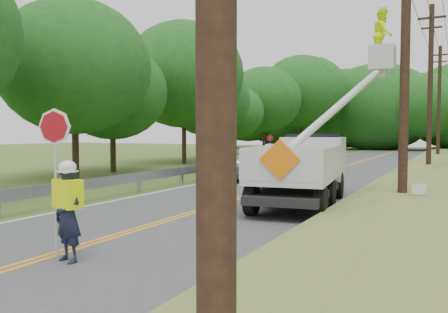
% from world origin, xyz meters
% --- Properties ---
extents(ground, '(140.00, 140.00, 0.00)m').
position_xyz_m(ground, '(0.00, 0.00, 0.00)').
color(ground, '#3E5B22').
rests_on(ground, ground).
extents(road, '(7.20, 96.00, 0.03)m').
position_xyz_m(road, '(0.00, 14.00, 0.01)').
color(road, '#434446').
rests_on(road, ground).
extents(guardrail, '(0.18, 48.00, 0.77)m').
position_xyz_m(guardrail, '(-4.02, 14.91, 0.55)').
color(guardrail, '#9CA0A5').
rests_on(guardrail, ground).
extents(utility_poles, '(1.60, 43.30, 10.00)m').
position_xyz_m(utility_poles, '(5.00, 17.02, 5.27)').
color(utility_poles, black).
rests_on(utility_poles, ground).
extents(treeline_left, '(10.41, 56.32, 11.61)m').
position_xyz_m(treeline_left, '(-10.25, 30.54, 6.14)').
color(treeline_left, '#332319').
rests_on(treeline_left, ground).
extents(treeline_horizon, '(57.50, 15.42, 12.43)m').
position_xyz_m(treeline_horizon, '(1.64, 56.12, 5.50)').
color(treeline_horizon, '#1F4A1B').
rests_on(treeline_horizon, ground).
extents(flagger, '(1.08, 0.50, 2.67)m').
position_xyz_m(flagger, '(0.58, -1.13, 0.97)').
color(flagger, '#191E33').
rests_on(flagger, road).
extents(bucket_truck, '(3.81, 6.50, 6.27)m').
position_xyz_m(bucket_truck, '(2.37, 7.83, 1.47)').
color(bucket_truck, black).
rests_on(bucket_truck, road).
extents(suv_silver, '(4.02, 5.98, 1.52)m').
position_xyz_m(suv_silver, '(-2.19, 13.82, 0.78)').
color(suv_silver, '#B3B7BA').
rests_on(suv_silver, road).
extents(suv_darkgrey, '(4.27, 6.58, 1.77)m').
position_xyz_m(suv_darkgrey, '(-2.28, 22.48, 0.91)').
color(suv_darkgrey, '#34363B').
rests_on(suv_darkgrey, road).
extents(stop_sign_permanent, '(0.42, 0.21, 2.11)m').
position_xyz_m(stop_sign_permanent, '(-4.75, 22.29, 1.36)').
color(stop_sign_permanent, '#9CA0A5').
rests_on(stop_sign_permanent, ground).
extents(yard_sign, '(0.43, 0.21, 0.66)m').
position_xyz_m(yard_sign, '(5.53, 8.46, 0.47)').
color(yard_sign, white).
rests_on(yard_sign, ground).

